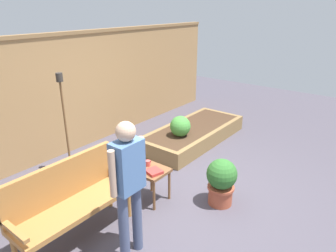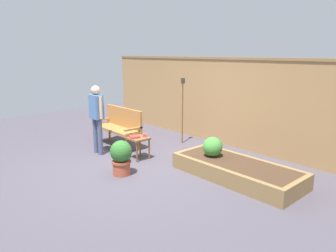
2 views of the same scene
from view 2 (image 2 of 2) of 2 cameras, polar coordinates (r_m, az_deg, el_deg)
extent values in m
plane|color=#47424C|center=(6.51, -5.89, -7.19)|extent=(14.00, 14.00, 0.00)
cube|color=#A37A4C|center=(8.00, 9.18, 4.35)|extent=(8.40, 0.10, 2.10)
cube|color=olive|center=(7.90, 9.48, 12.10)|extent=(8.40, 0.14, 0.06)
cylinder|color=#A87038|center=(7.42, -5.27, -2.97)|extent=(0.06, 0.06, 0.40)
cylinder|color=#A87038|center=(7.22, -7.57, -3.49)|extent=(0.06, 0.06, 0.40)
cylinder|color=#A87038|center=(8.48, -10.62, -1.07)|extent=(0.06, 0.06, 0.40)
cylinder|color=#A87038|center=(8.30, -12.74, -1.48)|extent=(0.06, 0.06, 0.40)
cube|color=#A87038|center=(7.79, -9.28, -0.55)|extent=(1.44, 0.48, 0.06)
cube|color=#A87038|center=(7.84, -8.06, 1.61)|extent=(1.44, 0.06, 0.48)
cube|color=#A87038|center=(8.33, -11.89, 1.16)|extent=(0.06, 0.48, 0.04)
cube|color=#A87038|center=(7.20, -6.34, -0.53)|extent=(0.06, 0.48, 0.04)
cylinder|color=brown|center=(6.81, -3.44, -4.24)|extent=(0.04, 0.04, 0.44)
cylinder|color=brown|center=(6.62, -5.68, -4.80)|extent=(0.04, 0.04, 0.44)
cylinder|color=brown|center=(7.06, -5.11, -3.63)|extent=(0.04, 0.04, 0.44)
cylinder|color=brown|center=(6.88, -7.32, -4.15)|extent=(0.04, 0.04, 0.44)
cube|color=brown|center=(6.78, -5.43, -2.26)|extent=(0.40, 0.40, 0.04)
cylinder|color=#CC4C47|center=(6.80, -4.32, -1.68)|extent=(0.08, 0.08, 0.08)
torus|color=#CC4C47|center=(6.76, -4.09, -1.75)|extent=(0.06, 0.01, 0.06)
cube|color=#B2332D|center=(6.76, -6.13, -1.96)|extent=(0.24, 0.24, 0.04)
cylinder|color=#A84C33|center=(6.05, -8.45, -7.67)|extent=(0.33, 0.33, 0.24)
cylinder|color=#A84C33|center=(6.01, -8.50, -6.45)|extent=(0.37, 0.37, 0.04)
sphere|color=#2D6628|center=(5.94, -8.56, -4.59)|extent=(0.41, 0.41, 0.41)
cube|color=olive|center=(5.62, 9.61, -9.07)|extent=(2.40, 0.09, 0.30)
cube|color=olive|center=(6.31, 14.82, -6.78)|extent=(2.40, 0.09, 0.30)
cube|color=olive|center=(6.65, 4.28, -5.33)|extent=(0.09, 0.82, 0.30)
cube|color=olive|center=(5.43, 22.45, -10.75)|extent=(0.09, 0.82, 0.30)
cube|color=#422D1E|center=(5.96, 12.37, -7.87)|extent=(2.22, 0.82, 0.30)
cylinder|color=brown|center=(6.16, 8.09, -5.19)|extent=(0.04, 0.04, 0.06)
sphere|color=#428938|center=(6.11, 8.14, -3.76)|extent=(0.38, 0.38, 0.38)
cylinder|color=brown|center=(7.88, 2.65, 2.24)|extent=(0.03, 0.03, 1.52)
cylinder|color=#332D28|center=(7.76, 2.72, 8.24)|extent=(0.10, 0.10, 0.13)
cylinder|color=#475170|center=(7.20, -12.27, -1.99)|extent=(0.11, 0.11, 0.82)
cylinder|color=#475170|center=(7.37, -13.05, -1.68)|extent=(0.11, 0.11, 0.82)
cube|color=#4C70A3|center=(7.14, -12.94, 3.44)|extent=(0.32, 0.20, 0.54)
cylinder|color=tan|center=(6.97, -12.14, 3.25)|extent=(0.07, 0.07, 0.49)
cylinder|color=tan|center=(7.31, -13.71, 3.63)|extent=(0.07, 0.07, 0.49)
sphere|color=tan|center=(7.09, -13.10, 6.39)|extent=(0.20, 0.20, 0.20)
camera|label=1|loc=(8.19, -33.03, 13.38)|focal=33.18mm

